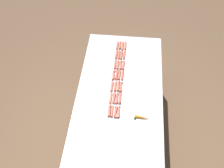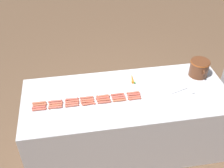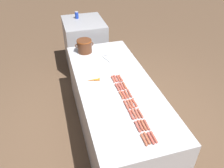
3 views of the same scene
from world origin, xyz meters
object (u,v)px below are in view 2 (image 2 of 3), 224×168
(hot_dog_7, at_px, (40,105))
(hot_dog_8, at_px, (56,103))
(hot_dog_14, at_px, (39,107))
(hot_dog_15, at_px, (56,105))
(bean_pot, at_px, (199,67))
(carrot, at_px, (132,78))
(hot_dog_10, at_px, (87,100))
(hot_dog_19, at_px, (119,98))
(hot_dog_24, at_px, (89,104))
(hot_dog_9, at_px, (72,101))
(hot_dog_27, at_px, (135,99))
(hot_dog_4, at_px, (103,96))
(hot_dog_13, at_px, (134,95))
(hot_dog_26, at_px, (119,100))
(hot_dog_21, at_px, (39,109))
(hot_dog_2, at_px, (72,99))
(hot_dog_5, at_px, (117,94))
(hot_dog_11, at_px, (103,98))
(hot_dog_6, at_px, (133,93))
(hot_dog_16, at_px, (72,103))
(hot_dog_23, at_px, (72,106))
(hot_dog_17, at_px, (87,102))
(hot_dog_18, at_px, (103,100))
(serving_spoon, at_px, (188,91))
(hot_dog_22, at_px, (55,107))
(hot_dog_1, at_px, (55,101))
(hot_dog_20, at_px, (134,97))
(hot_dog_25, at_px, (104,102))
(hot_dog_12, at_px, (118,96))
(hot_dog_3, at_px, (87,98))

(hot_dog_7, height_order, hot_dog_8, same)
(hot_dog_14, bearing_deg, hot_dog_15, 89.89)
(bean_pot, xyz_separation_m, carrot, (-0.04, -0.79, -0.09))
(hot_dog_10, height_order, hot_dog_19, same)
(hot_dog_10, xyz_separation_m, hot_dog_24, (0.07, 0.01, 0.00))
(hot_dog_9, relative_size, hot_dog_27, 1.00)
(hot_dog_4, xyz_separation_m, hot_dog_13, (0.03, 0.34, 0.00))
(hot_dog_19, bearing_deg, hot_dog_26, 3.36)
(hot_dog_21, height_order, hot_dog_24, same)
(hot_dog_2, distance_m, hot_dog_14, 0.35)
(hot_dog_5, height_order, hot_dog_11, same)
(hot_dog_27, bearing_deg, hot_dog_14, -91.80)
(hot_dog_8, distance_m, bean_pot, 1.70)
(hot_dog_6, xyz_separation_m, hot_dog_11, (0.03, -0.34, 0.00))
(hot_dog_16, distance_m, hot_dog_23, 0.03)
(hot_dog_17, bearing_deg, hot_dog_21, -86.05)
(hot_dog_15, distance_m, carrot, 0.95)
(hot_dog_7, distance_m, hot_dog_15, 0.17)
(hot_dog_13, relative_size, hot_dog_18, 1.00)
(hot_dog_9, height_order, serving_spoon, hot_dog_9)
(hot_dog_22, bearing_deg, hot_dog_13, 94.39)
(hot_dog_26, bearing_deg, hot_dog_6, 120.13)
(hot_dog_1, height_order, hot_dog_8, same)
(hot_dog_20, xyz_separation_m, hot_dog_25, (0.03, -0.33, 0.00))
(hot_dog_9, bearing_deg, serving_spoon, 88.19)
(hot_dog_13, bearing_deg, hot_dog_11, -90.08)
(hot_dog_11, xyz_separation_m, serving_spoon, (0.04, 0.95, -0.00))
(hot_dog_23, xyz_separation_m, bean_pot, (-0.31, 1.52, 0.10))
(hot_dog_10, bearing_deg, hot_dog_17, 1.78)
(hot_dog_22, bearing_deg, hot_dog_2, 119.34)
(hot_dog_11, height_order, hot_dog_17, same)
(bean_pot, bearing_deg, hot_dog_20, -71.81)
(hot_dog_16, height_order, bean_pot, bean_pot)
(hot_dog_11, relative_size, carrot, 0.82)
(hot_dog_22, relative_size, serving_spoon, 0.56)
(hot_dog_2, height_order, hot_dog_25, same)
(hot_dog_4, height_order, hot_dog_13, same)
(serving_spoon, bearing_deg, hot_dog_16, -90.32)
(hot_dog_27, distance_m, serving_spoon, 0.61)
(hot_dog_6, xyz_separation_m, hot_dog_19, (0.06, -0.17, 0.00))
(hot_dog_13, height_order, hot_dog_18, same)
(hot_dog_6, xyz_separation_m, carrot, (-0.25, 0.05, 0.00))
(hot_dog_15, distance_m, hot_dog_26, 0.67)
(hot_dog_5, bearing_deg, serving_spoon, 84.64)
(hot_dog_4, height_order, hot_dog_12, same)
(hot_dog_2, xyz_separation_m, hot_dog_11, (0.03, 0.33, 0.00))
(hot_dog_4, height_order, hot_dog_21, same)
(hot_dog_18, bearing_deg, hot_dog_3, -111.30)
(hot_dog_25, height_order, carrot, carrot)
(hot_dog_3, height_order, hot_dog_17, same)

